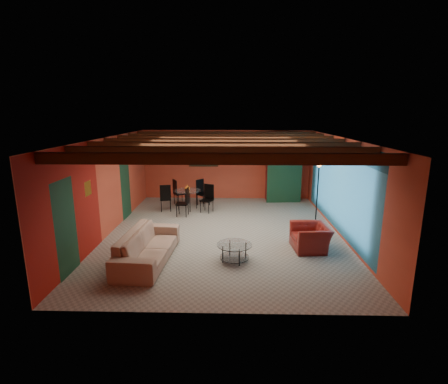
{
  "coord_description": "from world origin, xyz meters",
  "views": [
    {
      "loc": [
        0.24,
        -9.16,
        3.38
      ],
      "look_at": [
        0.0,
        0.2,
        1.15
      ],
      "focal_mm": 27.04,
      "sensor_mm": 36.0,
      "label": 1
    }
  ],
  "objects_px": {
    "coffee_table": "(234,252)",
    "vase": "(187,180)",
    "armoire": "(283,172)",
    "potted_plant": "(285,137)",
    "armchair": "(310,237)",
    "dining_table": "(188,196)",
    "sofa": "(148,246)",
    "floor_lamp": "(317,196)"
  },
  "relations": [
    {
      "from": "floor_lamp",
      "to": "dining_table",
      "type": "bearing_deg",
      "value": 151.9
    },
    {
      "from": "vase",
      "to": "floor_lamp",
      "type": "bearing_deg",
      "value": -28.1
    },
    {
      "from": "floor_lamp",
      "to": "vase",
      "type": "relative_size",
      "value": 10.47
    },
    {
      "from": "armchair",
      "to": "armoire",
      "type": "distance_m",
      "value": 4.91
    },
    {
      "from": "coffee_table",
      "to": "armoire",
      "type": "xyz_separation_m",
      "value": [
        1.91,
        5.58,
        0.91
      ]
    },
    {
      "from": "dining_table",
      "to": "floor_lamp",
      "type": "bearing_deg",
      "value": -28.1
    },
    {
      "from": "armoire",
      "to": "potted_plant",
      "type": "distance_m",
      "value": 1.34
    },
    {
      "from": "armoire",
      "to": "armchair",
      "type": "bearing_deg",
      "value": -93.96
    },
    {
      "from": "dining_table",
      "to": "coffee_table",
      "type": "bearing_deg",
      "value": -68.76
    },
    {
      "from": "floor_lamp",
      "to": "vase",
      "type": "xyz_separation_m",
      "value": [
        -3.99,
        2.13,
        0.02
      ]
    },
    {
      "from": "armoire",
      "to": "coffee_table",
      "type": "bearing_deg",
      "value": -112.81
    },
    {
      "from": "armchair",
      "to": "potted_plant",
      "type": "xyz_separation_m",
      "value": [
        -0.0,
        4.85,
        2.14
      ]
    },
    {
      "from": "dining_table",
      "to": "armoire",
      "type": "xyz_separation_m",
      "value": [
        3.54,
        1.38,
        0.63
      ]
    },
    {
      "from": "sofa",
      "to": "vase",
      "type": "bearing_deg",
      "value": -1.31
    },
    {
      "from": "coffee_table",
      "to": "floor_lamp",
      "type": "xyz_separation_m",
      "value": [
        2.36,
        2.08,
        0.84
      ]
    },
    {
      "from": "coffee_table",
      "to": "armoire",
      "type": "bearing_deg",
      "value": 71.16
    },
    {
      "from": "coffee_table",
      "to": "sofa",
      "type": "bearing_deg",
      "value": -179.17
    },
    {
      "from": "armchair",
      "to": "floor_lamp",
      "type": "distance_m",
      "value": 1.59
    },
    {
      "from": "coffee_table",
      "to": "dining_table",
      "type": "distance_m",
      "value": 4.52
    },
    {
      "from": "sofa",
      "to": "potted_plant",
      "type": "relative_size",
      "value": 5.54
    },
    {
      "from": "sofa",
      "to": "potted_plant",
      "type": "distance_m",
      "value": 7.15
    },
    {
      "from": "floor_lamp",
      "to": "potted_plant",
      "type": "bearing_deg",
      "value": 97.31
    },
    {
      "from": "armoire",
      "to": "vase",
      "type": "distance_m",
      "value": 3.8
    },
    {
      "from": "dining_table",
      "to": "potted_plant",
      "type": "relative_size",
      "value": 4.22
    },
    {
      "from": "coffee_table",
      "to": "vase",
      "type": "bearing_deg",
      "value": 111.24
    },
    {
      "from": "armchair",
      "to": "coffee_table",
      "type": "height_order",
      "value": "armchair"
    },
    {
      "from": "floor_lamp",
      "to": "vase",
      "type": "height_order",
      "value": "floor_lamp"
    },
    {
      "from": "vase",
      "to": "dining_table",
      "type": "bearing_deg",
      "value": 180.0
    },
    {
      "from": "dining_table",
      "to": "armoire",
      "type": "distance_m",
      "value": 3.85
    },
    {
      "from": "armoire",
      "to": "vase",
      "type": "xyz_separation_m",
      "value": [
        -3.54,
        -1.38,
        -0.05
      ]
    },
    {
      "from": "potted_plant",
      "to": "armchair",
      "type": "bearing_deg",
      "value": -89.99
    },
    {
      "from": "armchair",
      "to": "dining_table",
      "type": "xyz_separation_m",
      "value": [
        -3.54,
        3.47,
        0.17
      ]
    },
    {
      "from": "sofa",
      "to": "floor_lamp",
      "type": "height_order",
      "value": "floor_lamp"
    },
    {
      "from": "dining_table",
      "to": "floor_lamp",
      "type": "xyz_separation_m",
      "value": [
        3.99,
        -2.13,
        0.56
      ]
    },
    {
      "from": "dining_table",
      "to": "vase",
      "type": "bearing_deg",
      "value": 0.0
    },
    {
      "from": "coffee_table",
      "to": "potted_plant",
      "type": "bearing_deg",
      "value": 71.16
    },
    {
      "from": "armoire",
      "to": "floor_lamp",
      "type": "relative_size",
      "value": 1.07
    },
    {
      "from": "sofa",
      "to": "armchair",
      "type": "relative_size",
      "value": 2.53
    },
    {
      "from": "dining_table",
      "to": "potted_plant",
      "type": "height_order",
      "value": "potted_plant"
    },
    {
      "from": "armchair",
      "to": "armoire",
      "type": "height_order",
      "value": "armoire"
    },
    {
      "from": "coffee_table",
      "to": "vase",
      "type": "xyz_separation_m",
      "value": [
        -1.64,
        4.21,
        0.86
      ]
    },
    {
      "from": "armchair",
      "to": "vase",
      "type": "xyz_separation_m",
      "value": [
        -3.54,
        3.47,
        0.75
      ]
    }
  ]
}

